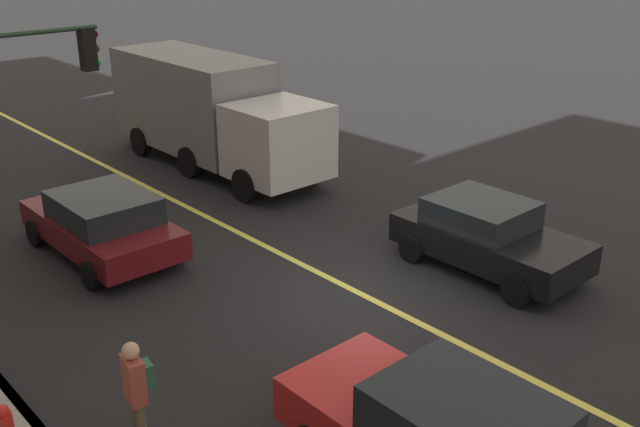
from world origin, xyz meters
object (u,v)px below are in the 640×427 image
at_px(car_maroon, 102,223).
at_px(pedestrian_with_backpack, 136,389).
at_px(truck_gray, 210,110).
at_px(car_black, 487,235).

distance_m(car_maroon, pedestrian_with_backpack, 6.93).
distance_m(car_maroon, truck_gray, 6.64).
relative_size(truck_gray, pedestrian_with_backpack, 4.55).
bearing_deg(car_black, truck_gray, 1.82).
relative_size(car_black, truck_gray, 0.50).
bearing_deg(pedestrian_with_backpack, car_black, -87.78).
height_order(car_maroon, car_black, car_black).
bearing_deg(truck_gray, car_black, -178.18).
bearing_deg(car_black, car_maroon, 43.32).
distance_m(car_maroon, car_black, 8.34).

